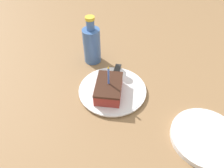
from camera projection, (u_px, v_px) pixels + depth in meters
name	position (u px, v px, depth m)	size (l,w,h in m)	color
ground_plane	(113.00, 94.00, 0.83)	(2.40, 2.40, 0.04)	olive
plate	(112.00, 90.00, 0.80)	(0.25, 0.25, 0.01)	silver
cake_slice	(109.00, 88.00, 0.76)	(0.09, 0.13, 0.13)	#99332D
fork	(115.00, 77.00, 0.84)	(0.03, 0.18, 0.00)	#262626
bottle	(92.00, 44.00, 0.88)	(0.07, 0.07, 0.20)	#3F66A5
side_plate	(206.00, 137.00, 0.66)	(0.21, 0.21, 0.02)	silver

